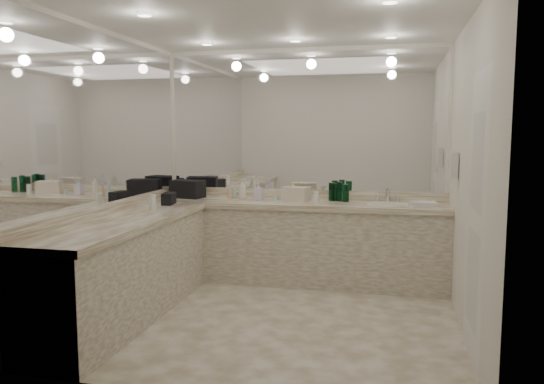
% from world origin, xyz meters
% --- Properties ---
extents(floor, '(3.20, 3.20, 0.00)m').
position_xyz_m(floor, '(0.00, 0.00, 0.00)').
color(floor, beige).
rests_on(floor, ground).
extents(ceiling, '(3.20, 3.20, 0.00)m').
position_xyz_m(ceiling, '(0.00, 0.00, 2.60)').
color(ceiling, white).
rests_on(ceiling, floor).
extents(wall_back, '(3.20, 0.02, 2.60)m').
position_xyz_m(wall_back, '(0.00, 1.50, 1.30)').
color(wall_back, silver).
rests_on(wall_back, floor).
extents(wall_left, '(0.02, 3.00, 2.60)m').
position_xyz_m(wall_left, '(-1.60, 0.00, 1.30)').
color(wall_left, silver).
rests_on(wall_left, floor).
extents(wall_right, '(0.02, 3.00, 2.60)m').
position_xyz_m(wall_right, '(1.60, 0.00, 1.30)').
color(wall_right, silver).
rests_on(wall_right, floor).
extents(vanity_back_base, '(3.20, 0.60, 0.84)m').
position_xyz_m(vanity_back_base, '(0.00, 1.20, 0.42)').
color(vanity_back_base, silver).
rests_on(vanity_back_base, floor).
extents(vanity_back_top, '(3.20, 0.64, 0.06)m').
position_xyz_m(vanity_back_top, '(0.00, 1.19, 0.87)').
color(vanity_back_top, white).
rests_on(vanity_back_top, vanity_back_base).
extents(vanity_left_base, '(0.60, 2.40, 0.84)m').
position_xyz_m(vanity_left_base, '(-1.30, -0.30, 0.42)').
color(vanity_left_base, silver).
rests_on(vanity_left_base, floor).
extents(vanity_left_top, '(0.64, 2.42, 0.06)m').
position_xyz_m(vanity_left_top, '(-1.29, -0.30, 0.87)').
color(vanity_left_top, white).
rests_on(vanity_left_top, vanity_left_base).
extents(backsplash_back, '(3.20, 0.04, 0.10)m').
position_xyz_m(backsplash_back, '(0.00, 1.48, 0.95)').
color(backsplash_back, white).
rests_on(backsplash_back, vanity_back_top).
extents(backsplash_left, '(0.04, 3.00, 0.10)m').
position_xyz_m(backsplash_left, '(-1.58, 0.00, 0.95)').
color(backsplash_left, white).
rests_on(backsplash_left, vanity_left_top).
extents(mirror_back, '(3.12, 0.01, 1.55)m').
position_xyz_m(mirror_back, '(0.00, 1.49, 1.77)').
color(mirror_back, white).
rests_on(mirror_back, wall_back).
extents(mirror_left, '(0.01, 2.92, 1.55)m').
position_xyz_m(mirror_left, '(-1.59, 0.00, 1.77)').
color(mirror_left, white).
rests_on(mirror_left, wall_left).
extents(sink, '(0.44, 0.44, 0.03)m').
position_xyz_m(sink, '(0.95, 1.20, 0.90)').
color(sink, white).
rests_on(sink, vanity_back_top).
extents(faucet, '(0.24, 0.16, 0.14)m').
position_xyz_m(faucet, '(0.95, 1.41, 0.97)').
color(faucet, silver).
rests_on(faucet, vanity_back_top).
extents(wall_phone, '(0.06, 0.10, 0.24)m').
position_xyz_m(wall_phone, '(1.56, 0.70, 1.35)').
color(wall_phone, white).
rests_on(wall_phone, wall_right).
extents(door, '(0.02, 0.82, 2.10)m').
position_xyz_m(door, '(1.59, -0.50, 1.05)').
color(door, white).
rests_on(door, wall_right).
extents(black_toiletry_bag, '(0.40, 0.29, 0.21)m').
position_xyz_m(black_toiletry_bag, '(-1.32, 1.24, 1.00)').
color(black_toiletry_bag, black).
rests_on(black_toiletry_bag, vanity_back_top).
extents(black_bag_spill, '(0.14, 0.24, 0.13)m').
position_xyz_m(black_bag_spill, '(-1.30, 0.67, 0.96)').
color(black_bag_spill, black).
rests_on(black_bag_spill, vanity_left_top).
extents(cream_cosmetic_case, '(0.32, 0.25, 0.16)m').
position_xyz_m(cream_cosmetic_case, '(-0.04, 1.24, 0.98)').
color(cream_cosmetic_case, beige).
rests_on(cream_cosmetic_case, vanity_back_top).
extents(hand_towel, '(0.28, 0.21, 0.04)m').
position_xyz_m(hand_towel, '(1.32, 1.16, 0.92)').
color(hand_towel, white).
rests_on(hand_towel, vanity_back_top).
extents(lotion_left, '(0.07, 0.07, 0.16)m').
position_xyz_m(lotion_left, '(-1.30, 0.29, 0.98)').
color(lotion_left, white).
rests_on(lotion_left, vanity_left_top).
extents(soap_bottle_a, '(0.11, 0.11, 0.23)m').
position_xyz_m(soap_bottle_a, '(-0.66, 1.26, 1.01)').
color(soap_bottle_a, white).
rests_on(soap_bottle_a, vanity_back_top).
extents(soap_bottle_b, '(0.09, 0.09, 0.20)m').
position_xyz_m(soap_bottle_b, '(-0.46, 1.22, 1.00)').
color(soap_bottle_b, silver).
rests_on(soap_bottle_b, vanity_back_top).
extents(soap_bottle_c, '(0.18, 0.18, 0.19)m').
position_xyz_m(soap_bottle_c, '(-0.08, 1.24, 0.99)').
color(soap_bottle_c, '#FBF98A').
rests_on(soap_bottle_c, vanity_back_top).
extents(green_bottle_0, '(0.07, 0.07, 0.20)m').
position_xyz_m(green_bottle_0, '(0.35, 1.34, 1.00)').
color(green_bottle_0, '#0C4F28').
rests_on(green_bottle_0, vanity_back_top).
extents(green_bottle_1, '(0.07, 0.07, 0.19)m').
position_xyz_m(green_bottle_1, '(0.50, 1.29, 1.00)').
color(green_bottle_1, '#0C4F28').
rests_on(green_bottle_1, vanity_back_top).
extents(green_bottle_2, '(0.06, 0.06, 0.21)m').
position_xyz_m(green_bottle_2, '(0.43, 1.34, 1.01)').
color(green_bottle_2, '#0C4F28').
rests_on(green_bottle_2, vanity_back_top).
extents(green_bottle_3, '(0.07, 0.07, 0.19)m').
position_xyz_m(green_bottle_3, '(0.38, 1.36, 1.00)').
color(green_bottle_3, '#0C4F28').
rests_on(green_bottle_3, vanity_back_top).
extents(amenity_bottle_0, '(0.04, 0.04, 0.07)m').
position_xyz_m(amenity_bottle_0, '(-0.80, 1.22, 0.94)').
color(amenity_bottle_0, white).
rests_on(amenity_bottle_0, vanity_back_top).
extents(amenity_bottle_1, '(0.05, 0.05, 0.07)m').
position_xyz_m(amenity_bottle_1, '(-1.17, 1.23, 0.93)').
color(amenity_bottle_1, '#9966B2').
rests_on(amenity_bottle_1, vanity_back_top).
extents(amenity_bottle_2, '(0.05, 0.05, 0.06)m').
position_xyz_m(amenity_bottle_2, '(-0.27, 1.23, 0.93)').
color(amenity_bottle_2, silver).
rests_on(amenity_bottle_2, vanity_back_top).
extents(amenity_bottle_3, '(0.06, 0.06, 0.12)m').
position_xyz_m(amenity_bottle_3, '(0.20, 1.17, 0.96)').
color(amenity_bottle_3, white).
rests_on(amenity_bottle_3, vanity_back_top).
extents(amenity_bottle_4, '(0.04, 0.04, 0.12)m').
position_xyz_m(amenity_bottle_4, '(-0.78, 1.35, 0.96)').
color(amenity_bottle_4, silver).
rests_on(amenity_bottle_4, vanity_back_top).
extents(amenity_bottle_5, '(0.04, 0.04, 0.12)m').
position_xyz_m(amenity_bottle_5, '(-0.79, 1.18, 0.96)').
color(amenity_bottle_5, '#E0B28C').
rests_on(amenity_bottle_5, vanity_back_top).
extents(amenity_bottle_6, '(0.05, 0.05, 0.15)m').
position_xyz_m(amenity_bottle_6, '(-1.23, 1.28, 0.97)').
color(amenity_bottle_6, '#E0B28C').
rests_on(amenity_bottle_6, vanity_back_top).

